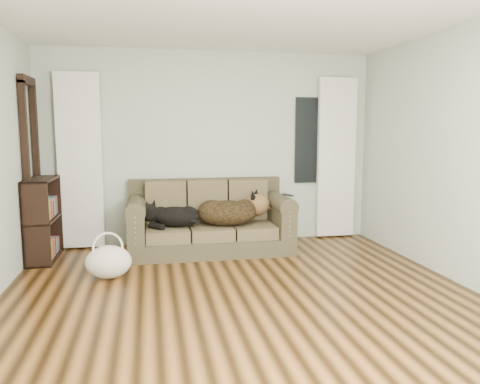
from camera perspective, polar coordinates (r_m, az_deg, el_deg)
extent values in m
plane|color=black|center=(4.26, 1.00, -13.86)|extent=(5.00, 5.00, 0.00)
plane|color=white|center=(4.09, 1.09, 22.36)|extent=(5.00, 5.00, 0.00)
cube|color=#ADB8A5|center=(6.43, -3.65, 5.34)|extent=(4.50, 0.04, 2.60)
cube|color=white|center=(6.36, -18.93, 3.56)|extent=(0.55, 0.08, 2.25)
cube|color=white|center=(6.83, 11.64, 4.08)|extent=(0.55, 0.08, 2.25)
cube|color=black|center=(6.74, 8.77, 6.23)|extent=(0.50, 0.03, 1.20)
cube|color=black|center=(6.10, -24.01, 2.21)|extent=(0.07, 0.60, 2.10)
cube|color=#2B291C|center=(6.00, -3.70, -3.01)|extent=(2.04, 0.88, 0.84)
ellipsoid|color=black|center=(5.92, -8.20, -2.92)|extent=(0.72, 0.62, 0.26)
ellipsoid|color=black|center=(5.97, -1.19, -2.66)|extent=(0.88, 0.69, 0.35)
cube|color=black|center=(5.96, 5.87, -0.37)|extent=(0.11, 0.19, 0.02)
ellipsoid|color=beige|center=(5.16, -15.74, -8.37)|extent=(0.49, 0.38, 0.35)
cube|color=black|center=(6.07, -22.88, -3.00)|extent=(0.35, 0.81, 0.99)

